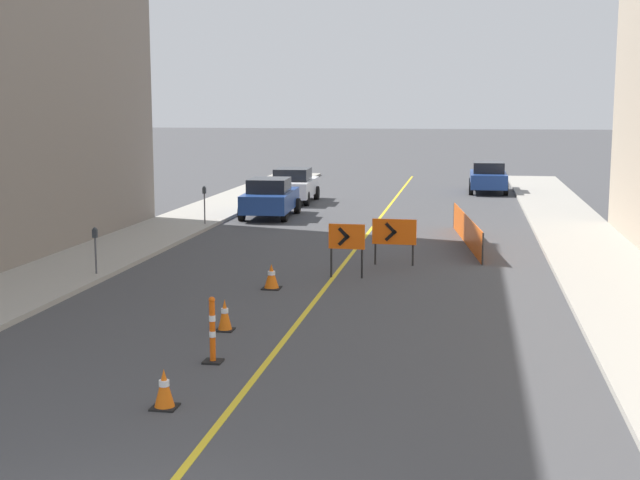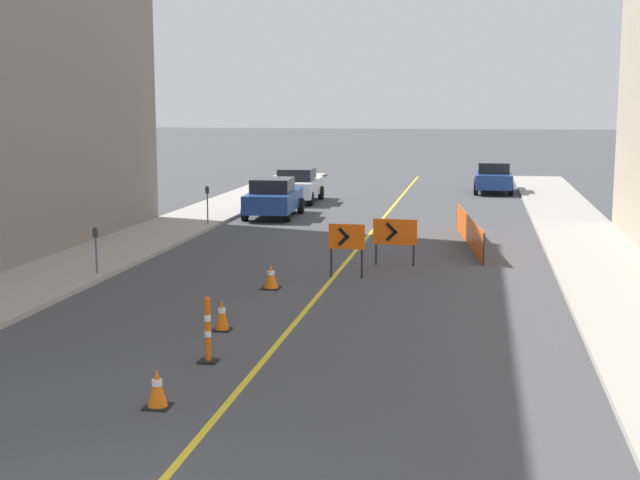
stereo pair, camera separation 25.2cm
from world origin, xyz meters
The scene contains 15 objects.
lane_stripe centered at (0.00, 24.13, 0.00)m, with size 0.12×48.27×0.01m.
sidewalk_left centered at (-7.27, 24.13, 0.06)m, with size 2.90×48.27×0.12m.
sidewalk_right centered at (7.27, 24.13, 0.06)m, with size 2.90×48.27×0.12m.
traffic_cone_nearest centered at (-1.00, 4.67, 0.30)m, with size 0.39×0.39×0.62m.
traffic_cone_second centered at (-1.34, 9.33, 0.32)m, with size 0.36×0.36×0.65m.
traffic_cone_third centered at (-1.30, 13.50, 0.31)m, with size 0.46×0.46×0.63m.
delineator_post_front centered at (-0.95, 7.11, 0.52)m, with size 0.33×0.33×1.20m.
arrow_barricade_primary centered at (0.35, 15.21, 1.03)m, with size 0.97×0.11×1.44m.
arrow_barricade_secondary centered at (1.43, 17.28, 0.92)m, with size 1.26×0.11×1.33m.
safety_mesh_fence centered at (3.46, 21.46, 0.47)m, with size 0.99×7.63×0.94m.
parked_car_curb_near centered at (-4.40, 27.16, 0.80)m, with size 2.03×4.39×1.59m.
parked_car_curb_mid centered at (-4.53, 32.67, 0.80)m, with size 1.96×4.37×1.59m.
parked_car_curb_far centered at (4.48, 38.69, 0.80)m, with size 1.94×4.32×1.59m.
parking_meter_near_curb centered at (-6.17, 14.06, 1.00)m, with size 0.12×0.11×1.24m.
parking_meter_far_curb centered at (-6.17, 23.93, 1.12)m, with size 0.12×0.11×1.41m.
Camera 2 is at (3.72, -7.71, 4.60)m, focal length 50.00 mm.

